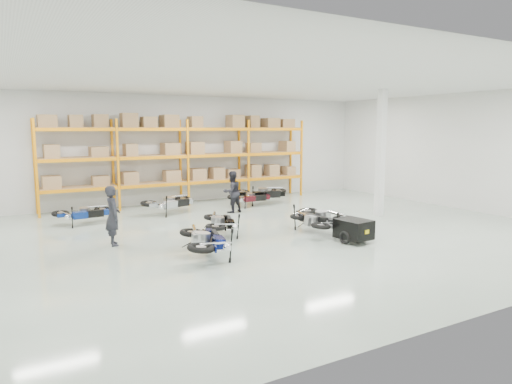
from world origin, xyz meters
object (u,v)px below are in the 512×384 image
moto_back_a (83,210)px  person_back (232,192)px  moto_black_far_left (221,219)px  person_left (113,216)px  moto_silver_left (315,218)px  moto_back_d (251,195)px  trailer (354,229)px  moto_back_c (262,190)px  moto_back_b (170,199)px  moto_touring_right (319,213)px  moto_blue_centre (206,235)px

moto_back_a → person_back: size_ratio=1.03×
moto_black_far_left → person_left: size_ratio=1.03×
moto_silver_left → moto_back_d: (0.67, 5.27, -0.02)m
trailer → moto_back_c: moto_back_c is taller
trailer → moto_black_far_left: bearing=130.5°
moto_back_b → person_back: (2.14, -0.83, 0.23)m
moto_silver_left → moto_back_b: 5.94m
moto_touring_right → moto_back_b: moto_touring_right is taller
moto_silver_left → person_back: person_back is taller
moto_blue_centre → moto_back_a: 5.94m
moto_touring_right → person_left: size_ratio=1.16×
moto_black_far_left → person_left: person_left is taller
moto_silver_left → moto_back_c: size_ratio=0.86×
moto_blue_centre → moto_back_b: size_ratio=1.04×
moto_touring_right → moto_back_d: moto_touring_right is taller
moto_back_c → person_back: person_back is taller
moto_black_far_left → moto_back_a: bearing=-27.3°
moto_blue_centre → moto_black_far_left: bearing=-110.2°
moto_back_c → moto_silver_left: bearing=-179.6°
moto_black_far_left → person_left: bearing=12.4°
moto_back_a → moto_back_d: moto_back_a is taller
moto_back_c → person_back: size_ratio=1.23×
moto_back_b → moto_back_c: (4.09, 0.30, 0.04)m
moto_black_far_left → moto_back_b: bearing=-66.4°
trailer → person_left: 6.57m
moto_back_a → moto_silver_left: bearing=-134.8°
moto_silver_left → moto_back_c: (1.38, 5.59, 0.08)m
moto_black_far_left → moto_touring_right: size_ratio=0.89×
moto_silver_left → moto_black_far_left: 2.80m
moto_blue_centre → person_back: bearing=-108.4°
moto_touring_right → moto_back_c: moto_back_c is taller
moto_touring_right → person_back: (-0.92, 4.15, 0.21)m
moto_silver_left → moto_back_b: moto_back_b is taller
moto_back_d → person_left: 7.16m
moto_silver_left → moto_back_d: size_ratio=1.04×
moto_back_a → moto_touring_right: bearing=-131.4°
moto_back_a → moto_back_b: (3.08, 0.41, 0.06)m
person_left → moto_silver_left: bearing=-104.2°
moto_touring_right → moto_back_b: 5.84m
moto_silver_left → person_left: (-5.51, 1.66, 0.30)m
moto_touring_right → person_back: person_back is taller
moto_back_a → moto_back_c: size_ratio=0.84×
moto_back_a → moto_back_d: (6.46, 0.39, -0.01)m
moto_back_b → moto_blue_centre: bearing=152.9°
moto_touring_right → moto_back_d: bearing=81.1°
moto_touring_right → trailer: size_ratio=1.20×
trailer → moto_blue_centre: bearing=163.9°
moto_back_a → moto_back_c: (7.18, 0.70, 0.10)m
moto_back_a → person_back: (5.22, -0.43, 0.29)m
moto_touring_right → moto_back_d: (0.32, 4.96, -0.09)m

